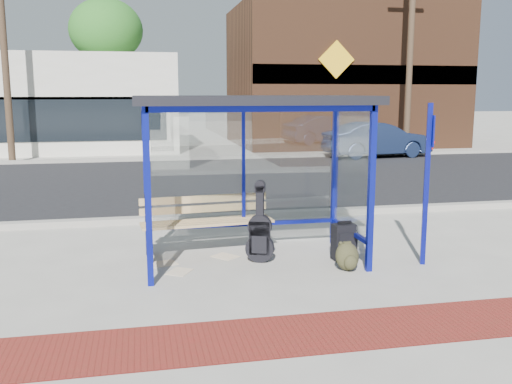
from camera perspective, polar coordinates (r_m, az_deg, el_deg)
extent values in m
plane|color=#B2ADA0|center=(8.47, -0.31, -7.00)|extent=(120.00, 120.00, 0.00)
cube|color=maroon|center=(6.09, 4.63, -13.93)|extent=(60.00, 1.00, 0.01)
cube|color=gray|center=(11.22, -3.21, -2.46)|extent=(60.00, 0.25, 0.12)
cube|color=black|center=(16.21, -5.86, 1.14)|extent=(60.00, 10.00, 0.00)
cube|color=gray|center=(21.24, -7.26, 3.35)|extent=(60.00, 0.25, 0.12)
cube|color=#B2ADA0|center=(23.13, -7.62, 3.74)|extent=(60.00, 4.00, 0.01)
cube|color=#0D1593|center=(7.31, -10.75, -0.61)|extent=(0.08, 0.08, 2.30)
cube|color=#0D1593|center=(7.94, 11.45, 0.19)|extent=(0.08, 0.08, 2.30)
cube|color=#0D1593|center=(8.79, -10.92, 1.15)|extent=(0.08, 0.08, 2.30)
cube|color=#0D1593|center=(9.32, 7.86, 1.72)|extent=(0.08, 0.08, 2.30)
cube|color=#0D1593|center=(8.84, -1.29, 8.60)|extent=(3.00, 0.08, 0.08)
cube|color=#0D1593|center=(7.37, 0.83, 8.33)|extent=(3.00, 0.08, 0.08)
cube|color=#0D1593|center=(7.95, -11.11, 8.27)|extent=(0.08, 1.50, 0.08)
cube|color=#0D1593|center=(8.52, 9.73, 8.41)|extent=(0.08, 1.50, 0.08)
cube|color=#0D1593|center=(9.07, -1.24, -3.23)|extent=(3.00, 0.08, 0.06)
cube|color=#0D1593|center=(8.21, -10.67, -4.82)|extent=(0.08, 1.50, 0.06)
cube|color=#0D1593|center=(8.77, 9.37, -3.83)|extent=(0.08, 1.50, 0.06)
cube|color=#0D1593|center=(8.91, -1.26, 2.73)|extent=(0.05, 0.05, 1.90)
cube|color=silver|center=(8.91, -1.26, 2.48)|extent=(2.84, 0.01, 1.82)
cube|color=silver|center=(8.03, -10.88, 1.48)|extent=(0.02, 1.34, 1.82)
cube|color=silver|center=(8.60, 9.54, 2.07)|extent=(0.02, 1.34, 1.82)
cube|color=black|center=(8.10, -0.32, 9.19)|extent=(3.30, 1.80, 0.12)
cube|color=#59331E|center=(28.13, 8.48, 11.33)|extent=(10.00, 7.00, 6.40)
cube|color=black|center=(24.92, 11.25, 11.44)|extent=(10.00, 0.10, 0.80)
cube|color=yellow|center=(24.31, 8.04, 12.99)|extent=(1.56, 0.06, 1.56)
cylinder|color=#4C3826|center=(29.98, -14.52, 9.69)|extent=(0.36, 0.36, 5.00)
ellipsoid|color=#20661D|center=(30.13, -14.78, 15.40)|extent=(3.60, 3.60, 3.06)
cylinder|color=#4C3826|center=(33.09, 13.79, 9.72)|extent=(0.36, 0.36, 5.00)
ellipsoid|color=#20661D|center=(33.23, 14.01, 14.89)|extent=(3.60, 3.60, 3.06)
cylinder|color=#4C3826|center=(21.85, -23.89, 13.14)|extent=(0.24, 0.24, 8.00)
cylinder|color=#4C3826|center=(23.87, 15.16, 13.29)|extent=(0.24, 0.24, 8.00)
cube|color=black|center=(8.49, -10.48, -5.35)|extent=(0.06, 0.06, 0.50)
cube|color=black|center=(8.86, -10.84, -3.23)|extent=(0.06, 0.06, 0.95)
cube|color=black|center=(8.70, -10.64, -4.99)|extent=(0.10, 0.46, 0.06)
cube|color=black|center=(8.85, 1.14, -4.56)|extent=(0.06, 0.06, 0.50)
cube|color=black|center=(9.20, 0.31, -2.56)|extent=(0.06, 0.06, 0.95)
cube|color=black|center=(9.05, 0.72, -4.23)|extent=(0.10, 0.46, 0.06)
cube|color=#D2B679|center=(8.60, -4.62, -3.30)|extent=(2.01, 0.28, 0.04)
cube|color=#D2B679|center=(8.71, -4.79, -3.12)|extent=(2.01, 0.28, 0.04)
cube|color=#D2B679|center=(8.83, -4.95, -2.95)|extent=(2.01, 0.28, 0.04)
cube|color=#D2B679|center=(8.95, -5.11, -2.78)|extent=(2.01, 0.28, 0.04)
cube|color=#D2B679|center=(8.96, -5.19, -1.67)|extent=(2.01, 0.21, 0.11)
cube|color=#D2B679|center=(8.93, -5.20, -0.69)|extent=(2.01, 0.21, 0.11)
cylinder|color=black|center=(8.41, 0.39, -5.63)|extent=(0.43, 0.26, 0.42)
cylinder|color=black|center=(8.33, 0.39, -3.45)|extent=(0.37, 0.23, 0.35)
cube|color=black|center=(8.37, 0.39, -4.58)|extent=(0.32, 0.22, 0.50)
cube|color=black|center=(8.26, 0.39, -1.16)|extent=(0.14, 0.13, 0.50)
cube|color=black|center=(8.22, 0.39, 0.34)|extent=(0.18, 0.15, 0.10)
cube|color=black|center=(8.60, 8.79, -4.93)|extent=(0.36, 0.25, 0.53)
cylinder|color=black|center=(8.61, 7.99, -6.63)|extent=(0.07, 0.20, 0.05)
cylinder|color=black|center=(8.72, 9.49, -6.46)|extent=(0.07, 0.20, 0.05)
cube|color=black|center=(8.53, 8.84, -3.01)|extent=(0.22, 0.06, 0.04)
cube|color=black|center=(8.50, 9.13, -5.02)|extent=(0.27, 0.04, 0.29)
ellipsoid|color=#2E2D1A|center=(8.14, 9.10, -6.37)|extent=(0.35, 0.26, 0.40)
ellipsoid|color=#2E2D1A|center=(8.04, 9.45, -6.98)|extent=(0.20, 0.15, 0.21)
cube|color=#2E2D1A|center=(8.10, 9.08, -5.04)|extent=(0.11, 0.05, 0.03)
cube|color=#0C1186|center=(8.46, 16.67, 0.64)|extent=(0.09, 0.09, 2.32)
cube|color=#0C1186|center=(8.38, 17.23, 5.86)|extent=(0.12, 0.28, 0.44)
cube|color=white|center=(8.48, -9.25, -7.09)|extent=(0.45, 0.40, 0.01)
cube|color=white|center=(8.08, -7.67, -7.91)|extent=(0.43, 0.45, 0.01)
cube|color=white|center=(8.74, -3.11, -6.45)|extent=(0.46, 0.47, 0.01)
imported|color=#182544|center=(22.46, 12.00, 5.14)|extent=(4.22, 1.89, 1.35)
cylinder|color=red|center=(25.03, 17.07, 4.54)|extent=(0.20, 0.20, 0.60)
sphere|color=red|center=(25.01, 17.11, 5.29)|extent=(0.22, 0.22, 0.22)
cylinder|color=red|center=(25.03, 17.08, 4.77)|extent=(0.33, 0.13, 0.10)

